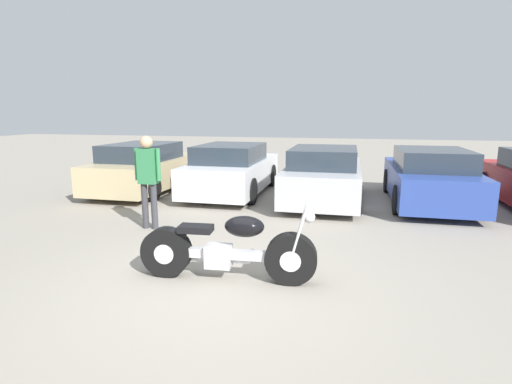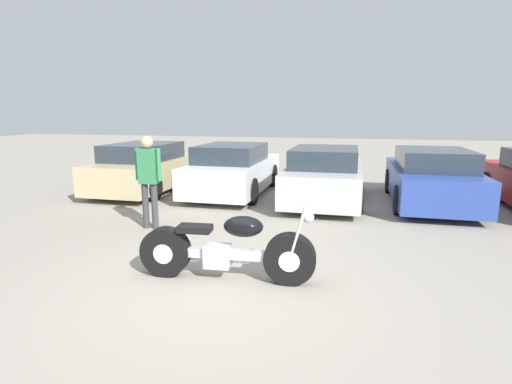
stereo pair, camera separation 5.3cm
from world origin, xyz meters
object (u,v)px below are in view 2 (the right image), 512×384
(motorcycle, at_px, (224,249))
(parked_car_white, at_px, (234,170))
(parked_car_blue, at_px, (431,178))
(person_standing, at_px, (148,174))
(parked_car_silver, at_px, (325,176))
(parked_car_champagne, at_px, (147,168))

(motorcycle, height_order, parked_car_white, parked_car_white)
(parked_car_blue, bearing_deg, person_standing, -148.41)
(parked_car_white, xyz_separation_m, parked_car_silver, (2.48, -0.39, 0.00))
(parked_car_silver, distance_m, parked_car_blue, 2.49)
(parked_car_silver, bearing_deg, person_standing, -133.51)
(parked_car_champagne, height_order, parked_car_silver, same)
(parked_car_silver, relative_size, person_standing, 2.32)
(motorcycle, xyz_separation_m, parked_car_white, (-1.55, 5.54, 0.22))
(motorcycle, relative_size, parked_car_blue, 0.58)
(parked_car_champagne, xyz_separation_m, person_standing, (1.91, -3.41, 0.41))
(parked_car_white, distance_m, parked_car_blue, 4.97)
(motorcycle, relative_size, parked_car_champagne, 0.58)
(parked_car_white, height_order, parked_car_blue, same)
(parked_car_champagne, bearing_deg, parked_car_white, 4.52)
(parked_car_champagne, height_order, person_standing, person_standing)
(parked_car_white, relative_size, parked_car_silver, 1.00)
(person_standing, bearing_deg, motorcycle, -42.44)
(parked_car_champagne, xyz_separation_m, parked_car_white, (2.48, 0.20, 0.00))
(parked_car_champagne, bearing_deg, parked_car_silver, -2.23)
(parked_car_champagne, distance_m, parked_car_white, 2.49)
(motorcycle, distance_m, parked_car_blue, 6.34)
(motorcycle, xyz_separation_m, parked_car_champagne, (-4.03, 5.34, 0.22))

